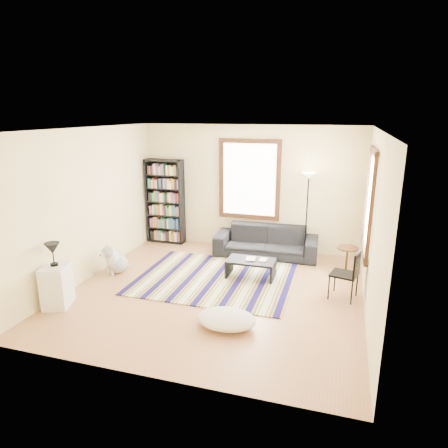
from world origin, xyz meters
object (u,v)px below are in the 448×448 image
(coffee_table, at_px, (251,269))
(dog, at_px, (117,258))
(sofa, at_px, (266,241))
(white_cabinet, at_px, (57,286))
(floor_cushion, at_px, (226,319))
(side_table, at_px, (347,260))
(floor_lamp, at_px, (306,216))
(folding_chair, at_px, (344,274))
(bookshelf, at_px, (165,202))

(coffee_table, bearing_deg, dog, -168.73)
(sofa, bearing_deg, white_cabinet, -133.24)
(floor_cushion, bearing_deg, side_table, 57.04)
(white_cabinet, bearing_deg, floor_lamp, 25.47)
(side_table, bearing_deg, white_cabinet, -148.47)
(sofa, xyz_separation_m, folding_chair, (1.65, -1.68, 0.11))
(white_cabinet, relative_size, dog, 1.20)
(side_table, bearing_deg, dog, -163.85)
(bookshelf, xyz_separation_m, floor_cushion, (2.53, -3.42, -0.89))
(floor_cushion, bearing_deg, floor_lamp, 75.98)
(sofa, relative_size, coffee_table, 2.47)
(sofa, xyz_separation_m, side_table, (1.70, -0.55, -0.05))
(coffee_table, bearing_deg, white_cabinet, -143.72)
(bookshelf, xyz_separation_m, folding_chair, (4.16, -1.95, -0.57))
(floor_lamp, bearing_deg, side_table, -36.84)
(white_cabinet, distance_m, dog, 1.52)
(bookshelf, bearing_deg, side_table, -11.05)
(sofa, bearing_deg, floor_lamp, 3.76)
(bookshelf, relative_size, floor_lamp, 1.08)
(sofa, relative_size, bookshelf, 1.11)
(sofa, bearing_deg, coffee_table, -94.79)
(floor_cushion, height_order, dog, dog)
(bookshelf, relative_size, dog, 3.42)
(floor_cushion, relative_size, white_cabinet, 1.27)
(bookshelf, bearing_deg, coffee_table, -32.26)
(sofa, relative_size, side_table, 4.11)
(floor_cushion, bearing_deg, dog, 152.97)
(floor_cushion, height_order, folding_chair, folding_chair)
(side_table, xyz_separation_m, dog, (-4.31, -1.25, 0.02))
(bookshelf, relative_size, floor_cushion, 2.25)
(dog, bearing_deg, white_cabinet, -72.37)
(coffee_table, xyz_separation_m, floor_lamp, (0.87, 1.39, 0.75))
(floor_cushion, bearing_deg, folding_chair, 41.95)
(white_cabinet, bearing_deg, side_table, 13.75)
(coffee_table, xyz_separation_m, white_cabinet, (-2.76, -2.02, 0.17))
(floor_cushion, xyz_separation_m, floor_lamp, (0.81, 3.25, 0.82))
(sofa, relative_size, floor_cushion, 2.50)
(coffee_table, height_order, side_table, side_table)
(side_table, distance_m, folding_chair, 1.14)
(floor_lamp, height_order, side_table, floor_lamp)
(coffee_table, bearing_deg, floor_lamp, 57.90)
(sofa, distance_m, white_cabinet, 4.34)
(sofa, bearing_deg, folding_chair, -48.52)
(floor_lamp, relative_size, white_cabinet, 2.66)
(bookshelf, height_order, side_table, bookshelf)
(floor_cushion, distance_m, floor_lamp, 3.44)
(coffee_table, bearing_deg, bookshelf, 147.74)
(floor_cushion, height_order, white_cabinet, white_cabinet)
(floor_lamp, distance_m, dog, 3.99)
(folding_chair, relative_size, dog, 1.47)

